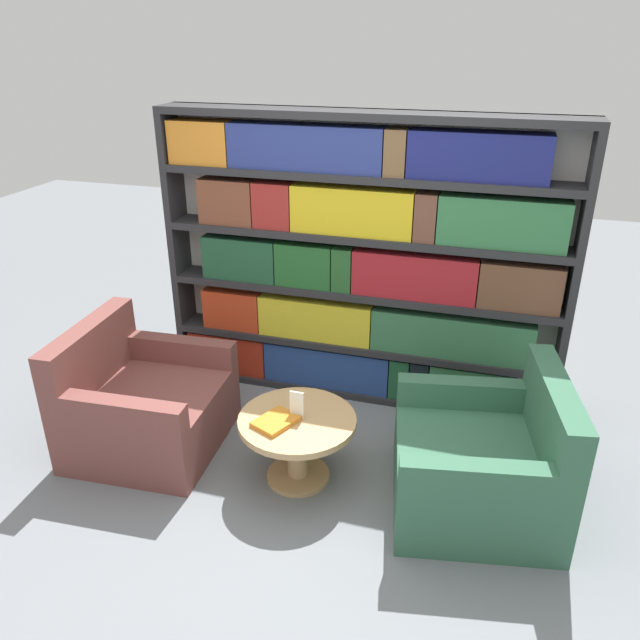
% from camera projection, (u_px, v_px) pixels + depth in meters
% --- Properties ---
extents(ground_plane, '(14.00, 14.00, 0.00)m').
position_uv_depth(ground_plane, '(300.00, 514.00, 3.53)').
color(ground_plane, slate).
extents(bookshelf, '(2.81, 0.30, 2.03)m').
position_uv_depth(bookshelf, '(361.00, 266.00, 4.33)').
color(bookshelf, silver).
rests_on(bookshelf, ground_plane).
extents(armchair_left, '(0.94, 0.97, 0.82)m').
position_uv_depth(armchair_left, '(144.00, 406.00, 4.04)').
color(armchair_left, brown).
rests_on(armchair_left, ground_plane).
extents(armchair_right, '(1.04, 1.07, 0.82)m').
position_uv_depth(armchair_right, '(483.00, 464.00, 3.50)').
color(armchair_right, '#336047').
rests_on(armchair_right, ground_plane).
extents(coffee_table, '(0.70, 0.70, 0.43)m').
position_uv_depth(coffee_table, '(297.00, 435.00, 3.69)').
color(coffee_table, tan).
rests_on(coffee_table, ground_plane).
extents(table_sign, '(0.08, 0.06, 0.18)m').
position_uv_depth(table_sign, '(297.00, 407.00, 3.61)').
color(table_sign, black).
rests_on(table_sign, coffee_table).
extents(stray_book, '(0.27, 0.30, 0.03)m').
position_uv_depth(stray_book, '(276.00, 421.00, 3.59)').
color(stray_book, orange).
rests_on(stray_book, coffee_table).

